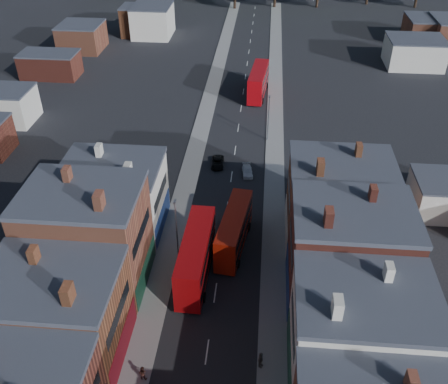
% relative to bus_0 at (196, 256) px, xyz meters
% --- Properties ---
extents(pavement_west, '(3.00, 200.00, 0.12)m').
position_rel_bus_0_xyz_m(pavement_west, '(-4.03, 23.31, -2.87)').
color(pavement_west, gray).
rests_on(pavement_west, ground).
extents(pavement_east, '(3.00, 200.00, 0.12)m').
position_rel_bus_0_xyz_m(pavement_east, '(8.97, 23.31, -2.87)').
color(pavement_east, gray).
rests_on(pavement_east, ground).
extents(lamp_post_2, '(0.25, 0.70, 8.12)m').
position_rel_bus_0_xyz_m(lamp_post_2, '(-2.73, 3.31, 1.78)').
color(lamp_post_2, slate).
rests_on(lamp_post_2, ground).
extents(lamp_post_3, '(0.25, 0.70, 8.12)m').
position_rel_bus_0_xyz_m(lamp_post_3, '(7.67, 33.31, 1.78)').
color(lamp_post_3, slate).
rests_on(lamp_post_3, ground).
extents(bus_0, '(3.42, 12.63, 5.43)m').
position_rel_bus_0_xyz_m(bus_0, '(0.00, 0.00, 0.00)').
color(bus_0, '#A3090C').
rests_on(bus_0, ground).
extents(bus_1, '(4.01, 11.54, 4.88)m').
position_rel_bus_0_xyz_m(bus_1, '(3.97, 5.47, -0.29)').
color(bus_1, '#9D1709').
rests_on(bus_1, ground).
extents(bus_2, '(3.95, 12.55, 5.33)m').
position_rel_bus_0_xyz_m(bus_2, '(5.45, 51.86, -0.05)').
color(bus_2, '#98060B').
rests_on(bus_2, ground).
extents(car_2, '(2.12, 4.21, 1.14)m').
position_rel_bus_0_xyz_m(car_2, '(0.05, 24.35, -2.36)').
color(car_2, black).
rests_on(car_2, ground).
extents(car_3, '(1.98, 3.84, 1.06)m').
position_rel_bus_0_xyz_m(car_3, '(4.82, 22.24, -2.40)').
color(car_3, white).
rests_on(car_3, ground).
extents(ped_1, '(0.81, 0.49, 1.61)m').
position_rel_bus_0_xyz_m(ped_1, '(-3.16, -14.25, -2.00)').
color(ped_1, '#3F1F19').
rests_on(ped_1, pavement_west).
extents(ped_3, '(0.83, 1.25, 1.97)m').
position_rel_bus_0_xyz_m(ped_3, '(7.77, -11.98, -1.82)').
color(ped_3, '#534D47').
rests_on(ped_3, pavement_east).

